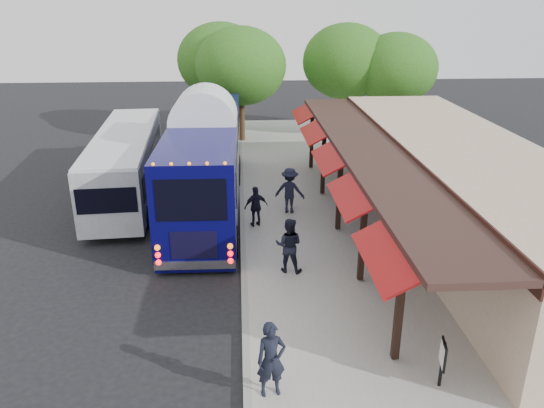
# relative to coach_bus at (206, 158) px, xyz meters

# --- Properties ---
(ground) EXTENTS (90.00, 90.00, 0.00)m
(ground) POSITION_rel_coach_bus_xyz_m (1.45, -7.29, -2.23)
(ground) COLOR black
(ground) RESTS_ON ground
(sidewalk) EXTENTS (10.00, 40.00, 0.15)m
(sidewalk) POSITION_rel_coach_bus_xyz_m (6.45, -3.29, -2.16)
(sidewalk) COLOR #9E9B93
(sidewalk) RESTS_ON ground
(curb) EXTENTS (0.20, 40.00, 0.16)m
(curb) POSITION_rel_coach_bus_xyz_m (1.50, -3.29, -2.16)
(curb) COLOR gray
(curb) RESTS_ON ground
(station_shelter) EXTENTS (8.15, 20.00, 3.60)m
(station_shelter) POSITION_rel_coach_bus_xyz_m (9.83, -3.29, -0.39)
(station_shelter) COLOR tan
(station_shelter) RESTS_ON ground
(coach_bus) EXTENTS (2.96, 13.07, 4.16)m
(coach_bus) POSITION_rel_coach_bus_xyz_m (0.00, 0.00, 0.00)
(coach_bus) COLOR #08064C
(coach_bus) RESTS_ON ground
(city_bus) EXTENTS (3.14, 11.29, 3.00)m
(city_bus) POSITION_rel_coach_bus_xyz_m (-3.76, 1.63, -0.58)
(city_bus) COLOR #93969B
(city_bus) RESTS_ON ground
(ped_a) EXTENTS (0.75, 0.56, 1.86)m
(ped_a) POSITION_rel_coach_bus_xyz_m (2.05, -12.29, -1.15)
(ped_a) COLOR black
(ped_a) RESTS_ON sidewalk
(ped_b) EXTENTS (1.07, 0.92, 1.88)m
(ped_b) POSITION_rel_coach_bus_xyz_m (2.99, -6.46, -1.14)
(ped_b) COLOR black
(ped_b) RESTS_ON sidewalk
(ped_c) EXTENTS (1.04, 0.68, 1.65)m
(ped_c) POSITION_rel_coach_bus_xyz_m (2.05, -2.64, -1.26)
(ped_c) COLOR black
(ped_c) RESTS_ON sidewalk
(ped_d) EXTENTS (1.42, 1.06, 1.95)m
(ped_d) POSITION_rel_coach_bus_xyz_m (3.51, -1.30, -1.11)
(ped_d) COLOR black
(ped_d) RESTS_ON sidewalk
(sign_board) EXTENTS (0.16, 0.55, 1.21)m
(sign_board) POSITION_rel_coach_bus_xyz_m (6.02, -12.29, -1.26)
(sign_board) COLOR black
(sign_board) RESTS_ON sidewalk
(tree_left) EXTENTS (5.57, 5.57, 7.14)m
(tree_left) POSITION_rel_coach_bus_xyz_m (1.65, 11.05, 2.52)
(tree_left) COLOR #382314
(tree_left) RESTS_ON ground
(tree_mid) EXTENTS (5.64, 5.64, 7.22)m
(tree_mid) POSITION_rel_coach_bus_xyz_m (8.43, 12.54, 2.58)
(tree_mid) COLOR #382314
(tree_mid) RESTS_ON ground
(tree_right) EXTENTS (5.24, 5.24, 6.71)m
(tree_right) POSITION_rel_coach_bus_xyz_m (11.39, 11.48, 2.24)
(tree_right) COLOR #382314
(tree_right) RESTS_ON ground
(tree_far) EXTENTS (5.68, 5.68, 7.27)m
(tree_far) POSITION_rel_coach_bus_xyz_m (0.38, 13.45, 2.61)
(tree_far) COLOR #382314
(tree_far) RESTS_ON ground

